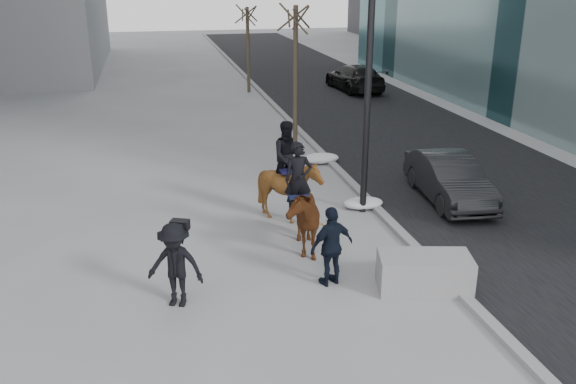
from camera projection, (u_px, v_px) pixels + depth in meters
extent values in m
plane|color=gray|center=(300.00, 273.00, 13.51)|extent=(120.00, 120.00, 0.00)
cube|color=black|center=(411.00, 140.00, 24.13)|extent=(8.00, 90.00, 0.01)
cube|color=gray|center=(313.00, 145.00, 23.28)|extent=(0.25, 90.00, 0.12)
cube|color=gray|center=(424.00, 273.00, 12.73)|extent=(2.08, 1.37, 0.76)
imported|color=black|center=(449.00, 178.00, 17.60)|extent=(1.77, 4.19, 1.35)
imported|color=black|center=(355.00, 77.00, 34.01)|extent=(2.37, 5.11, 1.45)
imported|color=#502610|center=(299.00, 216.00, 14.41)|extent=(1.08, 2.10, 1.71)
imported|color=black|center=(298.00, 179.00, 14.25)|extent=(0.69, 0.48, 1.79)
cube|color=#0F1637|center=(298.00, 194.00, 14.38)|extent=(0.52, 0.60, 0.06)
imported|color=#492A0E|center=(290.00, 190.00, 16.05)|extent=(1.47, 1.65, 1.76)
imported|color=black|center=(288.00, 156.00, 15.89)|extent=(0.92, 0.73, 1.84)
cube|color=#0F0E33|center=(288.00, 170.00, 16.02)|extent=(0.50, 0.58, 0.06)
imported|color=black|center=(332.00, 246.00, 12.78)|extent=(1.11, 0.72, 1.75)
cylinder|color=orange|center=(323.00, 224.00, 13.18)|extent=(0.04, 0.18, 0.07)
imported|color=black|center=(175.00, 265.00, 11.95)|extent=(1.30, 1.04, 1.75)
cube|color=black|center=(180.00, 225.00, 11.96)|extent=(0.42, 0.34, 0.20)
cylinder|color=black|center=(370.00, 47.00, 15.48)|extent=(0.18, 0.18, 9.00)
ellipsoid|color=silver|center=(363.00, 203.00, 17.21)|extent=(1.14, 0.73, 0.29)
ellipsoid|color=silver|center=(321.00, 158.00, 21.26)|extent=(1.29, 0.82, 0.33)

